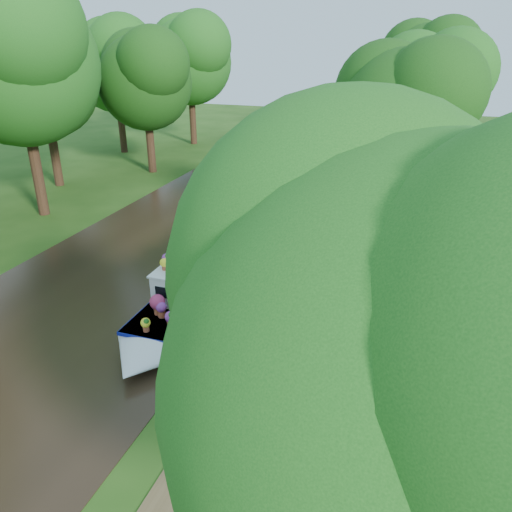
# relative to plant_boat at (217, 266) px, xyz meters

# --- Properties ---
(ground) EXTENTS (100.00, 100.00, 0.00)m
(ground) POSITION_rel_plant_boat_xyz_m (2.25, 0.75, -0.85)
(ground) COLOR #214812
(ground) RESTS_ON ground
(canal_water) EXTENTS (10.00, 100.00, 0.02)m
(canal_water) POSITION_rel_plant_boat_xyz_m (-3.75, 0.75, -0.84)
(canal_water) COLOR black
(canal_water) RESTS_ON ground
(towpath) EXTENTS (2.20, 100.00, 0.03)m
(towpath) POSITION_rel_plant_boat_xyz_m (3.45, 0.75, -0.84)
(towpath) COLOR brown
(towpath) RESTS_ON ground
(plant_boat) EXTENTS (2.29, 13.52, 2.26)m
(plant_boat) POSITION_rel_plant_boat_xyz_m (0.00, 0.00, 0.00)
(plant_boat) COLOR white
(plant_boat) RESTS_ON canal_water
(tree_near_overhang) EXTENTS (5.52, 5.28, 8.99)m
(tree_near_overhang) POSITION_rel_plant_boat_xyz_m (6.04, 3.82, 5.75)
(tree_near_overhang) COLOR black
(tree_near_overhang) RESTS_ON ground
(tree_near_mid) EXTENTS (6.90, 6.60, 9.40)m
(tree_near_mid) POSITION_rel_plant_boat_xyz_m (6.73, 15.84, 5.58)
(tree_near_mid) COLOR black
(tree_near_mid) RESTS_ON ground
(tree_near_far) EXTENTS (7.59, 7.26, 10.30)m
(tree_near_far) POSITION_rel_plant_boat_xyz_m (6.23, 26.84, 6.20)
(tree_near_far) COLOR black
(tree_near_far) RESTS_ON ground
(tree_near_behind) EXTENTS (6.44, 6.16, 8.68)m
(tree_near_behind) POSITION_rel_plant_boat_xyz_m (7.23, -11.17, 5.06)
(tree_near_behind) COLOR black
(tree_near_behind) RESTS_ON ground
(tree_far_b) EXTENTS (8.97, 8.58, 12.11)m
(tree_far_b) POSITION_rel_plant_boat_xyz_m (-12.27, 4.86, 7.42)
(tree_far_b) COLOR black
(tree_far_b) RESTS_ON ground
(tree_far_c) EXTENTS (7.13, 6.82, 9.59)m
(tree_far_c) POSITION_rel_plant_boat_xyz_m (-11.27, 14.84, 5.67)
(tree_far_c) COLOR black
(tree_far_c) RESTS_ON ground
(tree_far_d) EXTENTS (8.05, 7.70, 10.85)m
(tree_far_d) POSITION_rel_plant_boat_xyz_m (-12.77, 24.85, 6.55)
(tree_far_d) COLOR black
(tree_far_d) RESTS_ON ground
(tree_far_g) EXTENTS (7.36, 7.04, 9.95)m
(tree_far_g) POSITION_rel_plant_boat_xyz_m (-15.27, 9.84, 5.93)
(tree_far_g) COLOR black
(tree_far_g) RESTS_ON ground
(tree_far_h) EXTENTS (7.82, 7.48, 10.49)m
(tree_far_h) POSITION_rel_plant_boat_xyz_m (-16.77, 19.85, 6.28)
(tree_far_h) COLOR black
(tree_far_h) RESTS_ON ground
(second_boat) EXTENTS (3.17, 7.38, 1.37)m
(second_boat) POSITION_rel_plant_boat_xyz_m (0.24, 21.97, -0.30)
(second_boat) COLOR black
(second_boat) RESTS_ON canal_water
(sandwich_board) EXTENTS (0.72, 0.71, 1.07)m
(sandwich_board) POSITION_rel_plant_boat_xyz_m (2.70, -4.35, -0.34)
(sandwich_board) COLOR #9E1D0B
(sandwich_board) RESTS_ON towpath
(pedestrian_pink) EXTENTS (0.58, 0.41, 1.53)m
(pedestrian_pink) POSITION_rel_plant_boat_xyz_m (3.99, 17.49, -0.06)
(pedestrian_pink) COLOR #D2567D
(pedestrian_pink) RESTS_ON towpath
(pedestrian_dark) EXTENTS (1.08, 0.99, 1.79)m
(pedestrian_dark) POSITION_rel_plant_boat_xyz_m (4.15, 17.89, 0.07)
(pedestrian_dark) COLOR black
(pedestrian_dark) RESTS_ON towpath
(verge_plant) EXTENTS (0.39, 0.34, 0.42)m
(verge_plant) POSITION_rel_plant_boat_xyz_m (1.65, -0.85, -0.64)
(verge_plant) COLOR #28651E
(verge_plant) RESTS_ON ground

